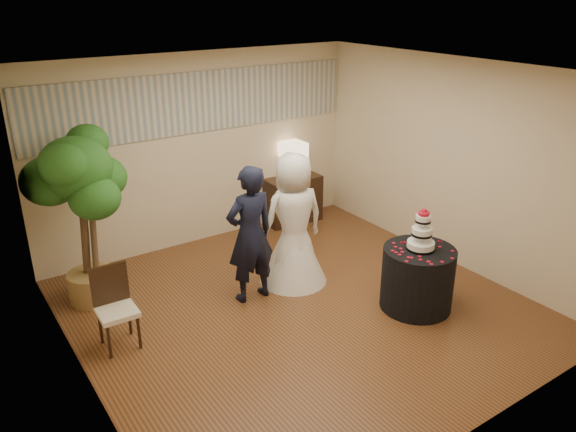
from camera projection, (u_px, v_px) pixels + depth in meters
floor at (300, 308)px, 6.80m from camera, size 5.00×5.00×0.00m
ceiling at (302, 72)px, 5.73m from camera, size 5.00×5.00×0.00m
wall_back at (201, 150)px, 8.17m from camera, size 5.00×0.06×2.80m
wall_front at (488, 294)px, 4.35m from camera, size 5.00×0.06×2.80m
wall_left at (71, 256)px, 4.96m from camera, size 0.06×5.00×2.80m
wall_right at (451, 163)px, 7.57m from camera, size 0.06×5.00×2.80m
mural_border at (199, 102)px, 7.89m from camera, size 4.90×0.02×0.85m
groom at (250, 235)px, 6.71m from camera, size 0.63×0.42×1.72m
bride at (293, 219)px, 7.12m from camera, size 0.97×0.97×1.74m
cake_table at (417, 278)px, 6.69m from camera, size 1.05×1.05×0.77m
wedding_cake at (422, 229)px, 6.45m from camera, size 0.33×0.33×0.51m
console at (293, 200)px, 9.17m from camera, size 0.93×0.44×0.76m
table_lamp at (293, 160)px, 8.91m from camera, size 0.35×0.35×0.58m
ficus_tree at (83, 218)px, 6.58m from camera, size 1.45×1.45×2.18m
side_chair at (117, 310)px, 5.92m from camera, size 0.43×0.45×0.90m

